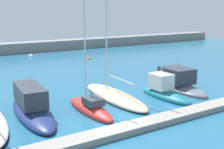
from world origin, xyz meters
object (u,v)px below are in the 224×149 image
object	(u,v)px
sailboat_sand_fifth	(114,95)
mooring_buoy_white	(31,56)
motorboat_slate_seventh	(176,83)
motorboat_navy_third	(32,106)
sailboat_red_fourth	(90,108)
mooring_buoy_orange	(89,59)
motorboat_teal_sixth	(164,91)

from	to	relation	value
sailboat_sand_fifth	mooring_buoy_white	distance (m)	28.45
sailboat_sand_fifth	motorboat_slate_seventh	xyz separation A→B (m)	(7.28, -0.36, 0.25)
sailboat_sand_fifth	motorboat_navy_third	bearing A→B (deg)	92.02
sailboat_red_fourth	motorboat_slate_seventh	xyz separation A→B (m)	(10.77, 1.50, 0.28)
mooring_buoy_orange	motorboat_slate_seventh	bearing A→B (deg)	-92.83
sailboat_red_fourth	mooring_buoy_white	size ratio (longest dim) A/B	13.74
motorboat_navy_third	mooring_buoy_white	world-z (taller)	motorboat_navy_third
mooring_buoy_orange	sailboat_red_fourth	bearing A→B (deg)	-117.98
mooring_buoy_orange	mooring_buoy_white	world-z (taller)	mooring_buoy_white
mooring_buoy_orange	motorboat_navy_third	bearing A→B (deg)	-128.09
sailboat_red_fourth	sailboat_sand_fifth	world-z (taller)	sailboat_sand_fifth
motorboat_slate_seventh	mooring_buoy_white	world-z (taller)	motorboat_slate_seventh
motorboat_navy_third	mooring_buoy_white	xyz separation A→B (m)	(8.88, 28.34, -0.63)
motorboat_navy_third	sailboat_sand_fifth	distance (m)	7.58
motorboat_teal_sixth	sailboat_sand_fifth	bearing A→B (deg)	64.76
mooring_buoy_orange	mooring_buoy_white	size ratio (longest dim) A/B	0.91
motorboat_navy_third	sailboat_sand_fifth	bearing A→B (deg)	-85.82
motorboat_navy_third	motorboat_slate_seventh	xyz separation A→B (m)	(14.86, -0.44, -0.06)
sailboat_red_fourth	mooring_buoy_orange	size ratio (longest dim) A/B	15.18
sailboat_red_fourth	mooring_buoy_white	bearing A→B (deg)	-7.82
motorboat_slate_seventh	mooring_buoy_white	bearing A→B (deg)	16.48
motorboat_slate_seventh	sailboat_sand_fifth	bearing A→B (deg)	91.95
sailboat_sand_fifth	mooring_buoy_orange	bearing A→B (deg)	-19.56
motorboat_navy_third	mooring_buoy_orange	bearing A→B (deg)	-33.28
sailboat_red_fourth	mooring_buoy_orange	distance (m)	25.14
sailboat_red_fourth	motorboat_slate_seventh	world-z (taller)	sailboat_red_fourth
sailboat_sand_fifth	motorboat_teal_sixth	bearing A→B (deg)	-113.14
mooring_buoy_white	motorboat_slate_seventh	bearing A→B (deg)	-78.27
motorboat_teal_sixth	sailboat_red_fourth	bearing A→B (deg)	89.33
motorboat_slate_seventh	mooring_buoy_white	distance (m)	29.40
sailboat_red_fourth	mooring_buoy_white	xyz separation A→B (m)	(4.80, 30.28, -0.29)
sailboat_sand_fifth	mooring_buoy_orange	size ratio (longest dim) A/B	21.36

